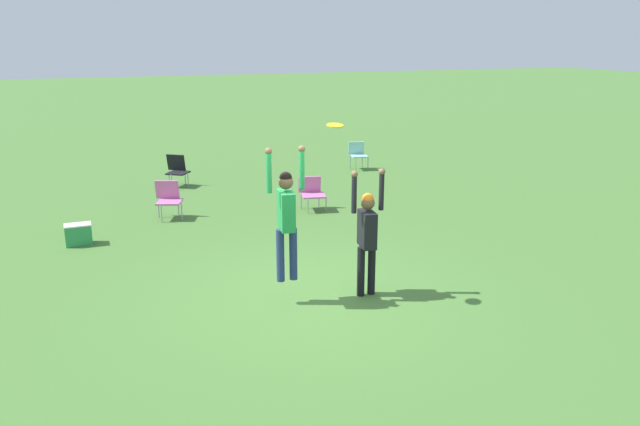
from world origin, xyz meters
TOP-DOWN VIEW (x-y plane):
  - ground_plane at (0.00, 0.00)m, footprint 120.00×120.00m
  - person_jumping at (-0.42, -0.06)m, footprint 0.61×0.48m
  - person_defending at (0.82, -0.24)m, footprint 0.56×0.43m
  - frisbee at (0.26, -0.27)m, footprint 0.25×0.25m
  - camping_chair_0 at (1.87, 4.80)m, footprint 0.64×0.68m
  - camping_chair_1 at (-0.64, 8.43)m, footprint 0.72×0.80m
  - camping_chair_2 at (4.88, 8.64)m, footprint 0.58×0.62m
  - camping_chair_3 at (-1.35, 5.35)m, footprint 0.67×0.72m
  - cooler_box at (-3.30, 4.08)m, footprint 0.50×0.31m

SIDE VIEW (x-z plane):
  - ground_plane at x=0.00m, z-range 0.00..0.00m
  - cooler_box at x=-3.30m, z-range 0.00..0.42m
  - camping_chair_0 at x=1.87m, z-range 0.06..0.83m
  - camping_chair_3 at x=-1.35m, z-range 0.06..0.89m
  - camping_chair_1 at x=-0.64m, z-range 0.06..0.90m
  - camping_chair_2 at x=4.88m, z-range 0.08..0.92m
  - person_defending at x=0.82m, z-range 0.05..2.06m
  - person_jumping at x=-0.42m, z-range 0.42..2.47m
  - frisbee at x=0.26m, z-range 2.68..2.73m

